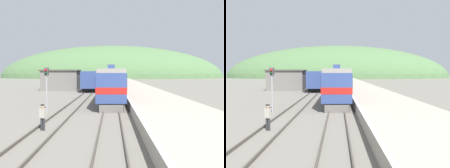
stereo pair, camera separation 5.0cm
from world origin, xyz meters
TOP-DOWN VIEW (x-y plane):
  - track_main at (0.00, 70.00)m, footprint 1.52×180.00m
  - track_siding at (-4.13, 70.00)m, footprint 1.52×180.00m
  - platform at (4.96, 50.00)m, footprint 6.44×140.00m
  - distant_hills at (0.00, 155.23)m, footprint 155.24×69.86m
  - station_shed at (-10.58, 45.58)m, footprint 7.79×5.34m
  - express_train_lead_car at (0.00, 29.52)m, footprint 2.89×20.27m
  - carriage_second at (0.00, 51.44)m, footprint 2.88×21.33m
  - carriage_third at (0.00, 73.65)m, footprint 2.88×21.33m
  - siding_train at (-4.13, 62.20)m, footprint 2.90×46.95m
  - signal_post_siding at (-5.94, 20.02)m, footprint 0.36×0.42m
  - track_worker at (-4.34, 13.78)m, footprint 0.41×0.32m

SIDE VIEW (x-z plane):
  - distant_hills at x=0.00m, z-range -22.29..22.29m
  - track_main at x=0.00m, z-range 0.00..0.16m
  - track_siding at x=-4.13m, z-range 0.00..0.16m
  - platform at x=4.96m, z-range -0.01..0.88m
  - track_worker at x=-4.34m, z-range 0.11..1.78m
  - siding_train at x=-4.13m, z-range 0.06..3.99m
  - station_shed at x=-10.58m, z-range 0.02..4.27m
  - carriage_second at x=0.00m, z-range 0.18..4.23m
  - carriage_third at x=0.00m, z-range 0.18..4.23m
  - express_train_lead_car at x=0.00m, z-range 0.01..4.43m
  - signal_post_siding at x=-5.94m, z-range 0.90..5.09m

